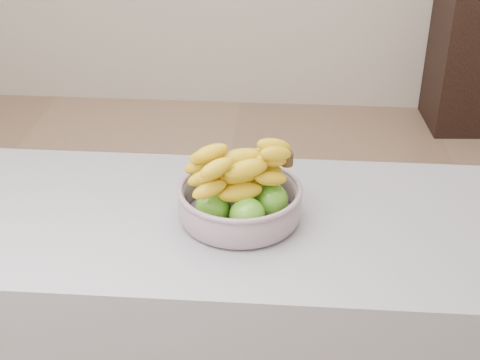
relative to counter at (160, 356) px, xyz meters
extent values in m
plane|color=#97765C|center=(0.00, 0.78, -0.45)|extent=(4.00, 4.00, 0.00)
cube|color=gray|center=(0.00, 0.00, 0.00)|extent=(2.00, 0.60, 0.90)
cylinder|color=#A7B9C9|center=(0.21, 0.00, 0.46)|extent=(0.24, 0.24, 0.01)
torus|color=#A7B9C9|center=(0.21, 0.00, 0.53)|extent=(0.28, 0.28, 0.01)
sphere|color=#458316|center=(0.23, -0.07, 0.50)|extent=(0.08, 0.08, 0.08)
sphere|color=#458316|center=(0.28, 0.00, 0.50)|extent=(0.08, 0.08, 0.08)
sphere|color=#458316|center=(0.24, 0.07, 0.50)|extent=(0.08, 0.08, 0.08)
sphere|color=#458316|center=(0.16, 0.04, 0.50)|extent=(0.08, 0.08, 0.08)
sphere|color=#458316|center=(0.16, -0.04, 0.50)|extent=(0.08, 0.08, 0.08)
ellipsoid|color=yellow|center=(0.22, -0.05, 0.55)|extent=(0.18, 0.11, 0.04)
ellipsoid|color=yellow|center=(0.20, 0.00, 0.55)|extent=(0.18, 0.09, 0.04)
ellipsoid|color=yellow|center=(0.19, 0.04, 0.55)|extent=(0.18, 0.07, 0.04)
ellipsoid|color=yellow|center=(0.22, -0.02, 0.58)|extent=(0.18, 0.12, 0.04)
ellipsoid|color=yellow|center=(0.21, 0.02, 0.58)|extent=(0.18, 0.06, 0.04)
ellipsoid|color=yellow|center=(0.22, 0.00, 0.61)|extent=(0.18, 0.09, 0.04)
ellipsoid|color=yellow|center=(0.23, -0.04, 0.60)|extent=(0.17, 0.13, 0.04)
cylinder|color=#3C2A13|center=(0.32, 0.03, 0.59)|extent=(0.03, 0.03, 0.03)
camera|label=1|loc=(0.31, -1.29, 1.29)|focal=50.00mm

